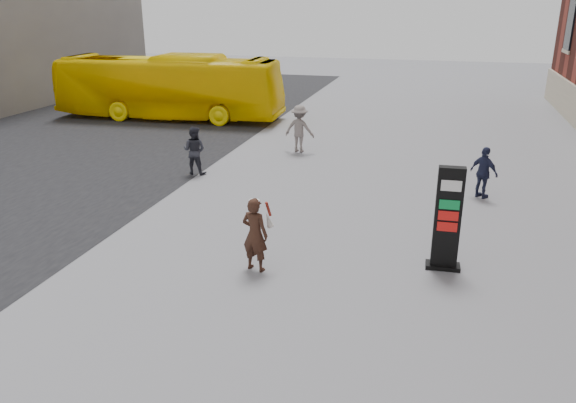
% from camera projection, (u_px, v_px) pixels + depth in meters
% --- Properties ---
extents(ground, '(100.00, 100.00, 0.00)m').
position_uv_depth(ground, '(282.00, 279.00, 12.39)').
color(ground, '#9E9EA3').
extents(info_pylon, '(0.79, 0.42, 2.41)m').
position_uv_depth(info_pylon, '(447.00, 219.00, 12.49)').
color(info_pylon, black).
rests_on(info_pylon, ground).
extents(woman, '(0.74, 0.70, 1.73)m').
position_uv_depth(woman, '(255.00, 233.00, 12.54)').
color(woman, black).
rests_on(woman, ground).
extents(bus, '(11.79, 3.32, 3.25)m').
position_uv_depth(bus, '(169.00, 87.00, 28.67)').
color(bus, '#FFD702').
rests_on(bus, road).
extents(pedestrian_a, '(0.84, 0.66, 1.70)m').
position_uv_depth(pedestrian_a, '(194.00, 150.00, 19.63)').
color(pedestrian_a, '#2B2C35').
rests_on(pedestrian_a, ground).
extents(pedestrian_b, '(1.28, 0.82, 1.88)m').
position_uv_depth(pedestrian_b, '(299.00, 129.00, 22.52)').
color(pedestrian_b, slate).
rests_on(pedestrian_b, ground).
extents(pedestrian_c, '(0.99, 0.89, 1.61)m').
position_uv_depth(pedestrian_c, '(484.00, 173.00, 17.23)').
color(pedestrian_c, '#232744').
rests_on(pedestrian_c, ground).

